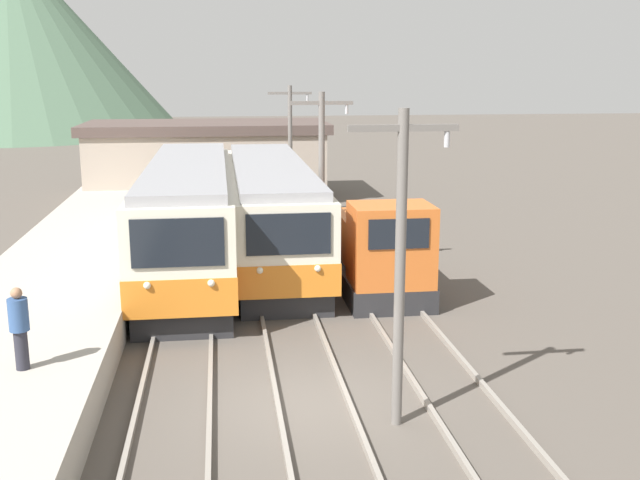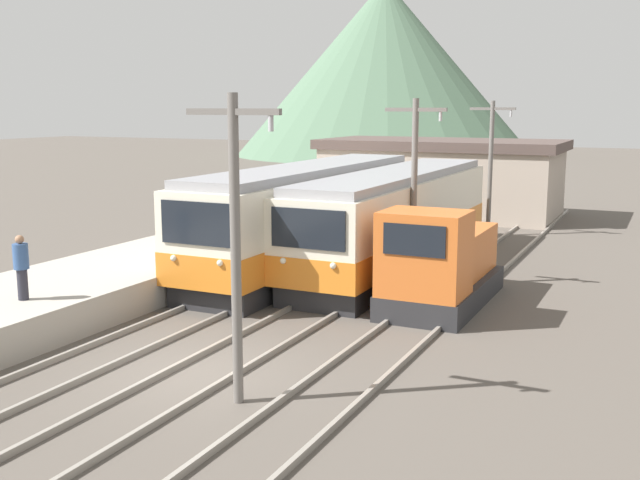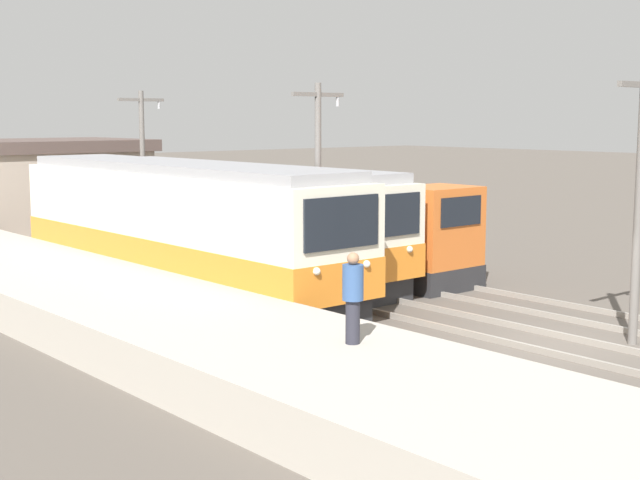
% 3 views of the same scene
% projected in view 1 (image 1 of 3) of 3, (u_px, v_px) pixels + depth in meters
% --- Properties ---
extents(ground_plane, '(200.00, 200.00, 0.00)m').
position_uv_depth(ground_plane, '(303.00, 404.00, 15.27)').
color(ground_plane, '#564F47').
extents(track_left, '(1.54, 60.00, 0.14)m').
position_uv_depth(track_left, '(173.00, 408.00, 14.92)').
color(track_left, gray).
rests_on(track_left, ground).
extents(track_center, '(1.54, 60.00, 0.14)m').
position_uv_depth(track_center, '(312.00, 400.00, 15.28)').
color(track_center, gray).
rests_on(track_center, ground).
extents(track_right, '(1.54, 60.00, 0.14)m').
position_uv_depth(track_right, '(454.00, 392.00, 15.67)').
color(track_right, gray).
rests_on(track_right, ground).
extents(commuter_train_left, '(2.84, 14.18, 3.71)m').
position_uv_depth(commuter_train_left, '(189.00, 222.00, 24.99)').
color(commuter_train_left, '#28282B').
rests_on(commuter_train_left, ground).
extents(commuter_train_center, '(2.84, 14.44, 3.50)m').
position_uv_depth(commuter_train_center, '(270.00, 215.00, 26.73)').
color(commuter_train_center, '#28282B').
rests_on(commuter_train_center, ground).
extents(shunting_locomotive, '(2.40, 5.65, 3.00)m').
position_uv_depth(shunting_locomotive, '(379.00, 253.00, 22.83)').
color(shunting_locomotive, '#28282B').
rests_on(shunting_locomotive, ground).
extents(catenary_mast_near, '(2.00, 0.20, 6.01)m').
position_uv_depth(catenary_mast_near, '(401.00, 257.00, 13.71)').
color(catenary_mast_near, slate).
rests_on(catenary_mast_near, ground).
extents(catenary_mast_mid, '(2.00, 0.20, 6.01)m').
position_uv_depth(catenary_mast_mid, '(322.00, 177.00, 24.05)').
color(catenary_mast_mid, slate).
rests_on(catenary_mast_mid, ground).
extents(catenary_mast_far, '(2.00, 0.20, 6.01)m').
position_uv_depth(catenary_mast_far, '(290.00, 145.00, 34.38)').
color(catenary_mast_far, slate).
rests_on(catenary_mast_far, ground).
extents(person_on_platform, '(0.38, 0.38, 1.66)m').
position_uv_depth(person_on_platform, '(19.00, 325.00, 14.44)').
color(person_on_platform, '#282833').
rests_on(person_on_platform, platform_left).
extents(station_building, '(12.60, 6.30, 4.02)m').
position_uv_depth(station_building, '(207.00, 160.00, 39.67)').
color(station_building, '#AD9E8E').
rests_on(station_building, ground).
extents(mountain_backdrop, '(35.40, 35.40, 20.34)m').
position_uv_depth(mountain_backdrop, '(13.00, 37.00, 80.15)').
color(mountain_backdrop, '#517056').
rests_on(mountain_backdrop, ground).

